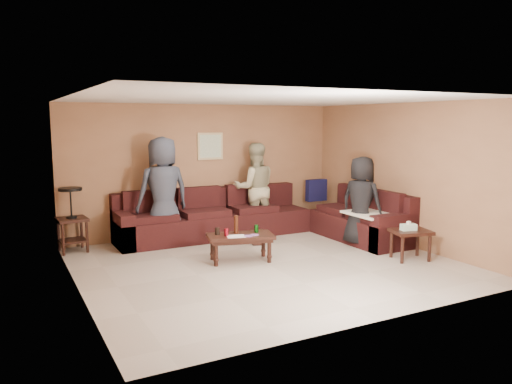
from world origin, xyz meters
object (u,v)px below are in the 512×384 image
Objects in this scene: side_table_right at (410,234)px; sectional_sofa at (266,221)px; end_table_left at (72,218)px; person_left at (163,191)px; person_middle at (255,188)px; waste_bin at (258,237)px; coffee_table at (240,238)px; person_right at (361,201)px.

sectional_sofa is at bearing 119.52° from side_table_right.
end_table_left reaches higher than sectional_sofa.
person_left is at bearing -10.16° from end_table_left.
person_middle is at bearing 179.27° from person_left.
end_table_left is 4.21× the size of waste_bin.
waste_bin is 1.24m from person_middle.
end_table_left is 0.62× the size of person_middle.
person_left reaches higher than side_table_right.
coffee_table reaches higher than side_table_right.
side_table_right is 0.43× the size of person_right.
sectional_sofa is 2.94× the size of person_right.
person_middle is at bearing 113.76° from side_table_right.
person_left is 1.22× the size of person_right.
person_left is 3.48m from person_right.
person_right is at bearing 136.58° from person_middle.
end_table_left reaches higher than waste_bin.
side_table_right is at bearing 164.55° from person_right.
side_table_right is at bearing 127.80° from person_middle.
waste_bin is at bearing 37.96° from person_right.
end_table_left is 0.56× the size of person_left.
coffee_table is 1.63× the size of side_table_right.
person_left reaches higher than sectional_sofa.
side_table_right is 0.36× the size of person_left.
person_middle is (0.05, 0.56, 0.56)m from sectional_sofa.
end_table_left is (-3.35, 0.67, 0.24)m from sectional_sofa.
sectional_sofa is 2.68m from side_table_right.
person_right is (1.21, -1.26, 0.46)m from sectional_sofa.
person_left reaches higher than end_table_left.
end_table_left reaches higher than side_table_right.
end_table_left is 5.55m from side_table_right.
sectional_sofa is at bearing 99.19° from person_middle.
coffee_table is 1.03× the size of end_table_left.
person_left is at bearing 167.75° from sectional_sofa.
end_table_left is 3.41m from person_middle.
person_right is at bearing -30.57° from waste_bin.
end_table_left is (-2.25, 1.83, 0.20)m from coffee_table.
person_middle is at bearing 65.65° from waste_bin.
person_middle is (0.40, 0.89, 0.75)m from waste_bin.
person_right is at bearing 145.99° from person_left.
coffee_table is at bearing -133.53° from sectional_sofa.
side_table_right is 0.39× the size of person_middle.
person_middle is at bearing 56.23° from coffee_table.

